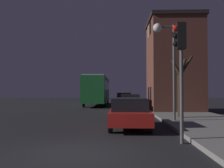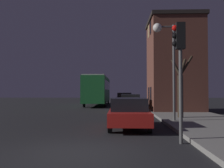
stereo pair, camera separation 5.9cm
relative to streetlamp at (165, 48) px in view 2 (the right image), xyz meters
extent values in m
plane|color=black|center=(-3.74, -6.76, -4.18)|extent=(120.00, 120.00, 0.00)
cube|color=brown|center=(2.16, 7.91, -0.23)|extent=(4.14, 5.03, 7.57)
cube|color=black|center=(2.16, 7.91, 3.70)|extent=(4.38, 5.27, 0.30)
cube|color=black|center=(0.07, 7.18, -2.61)|extent=(0.03, 0.70, 1.10)
cube|color=black|center=(0.07, 8.63, -2.61)|extent=(0.03, 0.70, 1.10)
cube|color=black|center=(0.07, 7.18, 2.95)|extent=(0.03, 0.70, 1.10)
cube|color=#E5C67F|center=(0.07, 8.63, 2.95)|extent=(0.03, 0.70, 1.10)
cylinder|color=#4C4C4C|center=(0.48, 0.00, -1.38)|extent=(0.14, 0.14, 5.28)
cylinder|color=#4C4C4C|center=(0.03, 0.00, 1.16)|extent=(0.90, 0.09, 0.09)
sphere|color=white|center=(-0.42, 0.00, 1.11)|extent=(0.49, 0.49, 0.49)
cylinder|color=#4C4C4C|center=(-0.43, -5.34, -2.58)|extent=(0.12, 0.12, 3.19)
cube|color=black|center=(-0.43, -5.34, -0.54)|extent=(0.30, 0.24, 0.90)
sphere|color=red|center=(-0.61, -5.34, -0.27)|extent=(0.20, 0.20, 0.20)
sphere|color=black|center=(-0.61, -5.34, -0.54)|extent=(0.20, 0.20, 0.20)
sphere|color=black|center=(-0.61, -5.34, -0.81)|extent=(0.20, 0.20, 0.20)
cylinder|color=#2D2319|center=(1.21, 1.60, -2.73)|extent=(0.34, 0.34, 2.56)
cylinder|color=#2D2319|center=(1.67, 1.98, -0.81)|extent=(1.11, 0.95, 1.38)
cylinder|color=#2D2319|center=(1.14, 2.15, -0.98)|extent=(0.28, 1.21, 1.04)
cylinder|color=#2D2319|center=(0.99, 1.77, -0.95)|extent=(0.63, 0.53, 1.08)
cylinder|color=#2D2319|center=(1.41, 1.78, -0.94)|extent=(0.62, 0.59, 1.10)
cube|color=#1E6B33|center=(-5.32, 17.14, -2.24)|extent=(2.46, 11.64, 2.93)
cube|color=black|center=(-5.32, 17.14, -1.71)|extent=(2.48, 10.71, 1.05)
cube|color=#B2B2B2|center=(-5.32, 17.14, -0.71)|extent=(2.33, 11.06, 0.12)
cylinder|color=black|center=(-4.19, 20.92, -3.70)|extent=(0.18, 0.96, 0.96)
cylinder|color=black|center=(-6.46, 20.92, -3.70)|extent=(0.18, 0.96, 0.96)
cylinder|color=black|center=(-4.19, 13.35, -3.70)|extent=(0.18, 0.96, 0.96)
cylinder|color=black|center=(-6.46, 13.35, -3.70)|extent=(0.18, 0.96, 0.96)
cube|color=#B21E19|center=(-2.08, -1.86, -3.59)|extent=(1.83, 4.31, 0.56)
cube|color=black|center=(-2.08, -2.07, -3.02)|extent=(1.61, 2.24, 0.58)
cylinder|color=black|center=(-1.25, -0.46, -3.87)|extent=(0.18, 0.61, 0.61)
cylinder|color=black|center=(-2.90, -0.46, -3.87)|extent=(0.18, 0.61, 0.61)
cylinder|color=black|center=(-1.25, -3.26, -3.87)|extent=(0.18, 0.61, 0.61)
cylinder|color=black|center=(-2.90, -3.26, -3.87)|extent=(0.18, 0.61, 0.61)
cube|color=olive|center=(-1.66, 7.43, -3.53)|extent=(1.71, 3.83, 0.70)
cube|color=black|center=(-1.66, 7.24, -2.93)|extent=(1.50, 1.99, 0.51)
cylinder|color=black|center=(-0.90, 8.68, -3.88)|extent=(0.18, 0.59, 0.59)
cylinder|color=black|center=(-2.43, 8.68, -3.88)|extent=(0.18, 0.59, 0.59)
cylinder|color=black|center=(-0.90, 6.19, -3.88)|extent=(0.18, 0.59, 0.59)
cylinder|color=black|center=(-2.43, 6.19, -3.88)|extent=(0.18, 0.59, 0.59)
cube|color=black|center=(-2.04, 15.36, -3.47)|extent=(1.80, 4.25, 0.72)
cube|color=black|center=(-2.04, 15.15, -2.85)|extent=(1.58, 2.21, 0.52)
cylinder|color=black|center=(-1.23, 16.74, -3.83)|extent=(0.18, 0.70, 0.70)
cylinder|color=black|center=(-2.85, 16.74, -3.83)|extent=(0.18, 0.70, 0.70)
cylinder|color=black|center=(-1.23, 13.98, -3.83)|extent=(0.18, 0.70, 0.70)
cylinder|color=black|center=(-2.85, 13.98, -3.83)|extent=(0.18, 0.70, 0.70)
camera|label=1|loc=(-2.52, -13.82, -2.42)|focal=40.00mm
camera|label=2|loc=(-2.46, -13.81, -2.42)|focal=40.00mm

